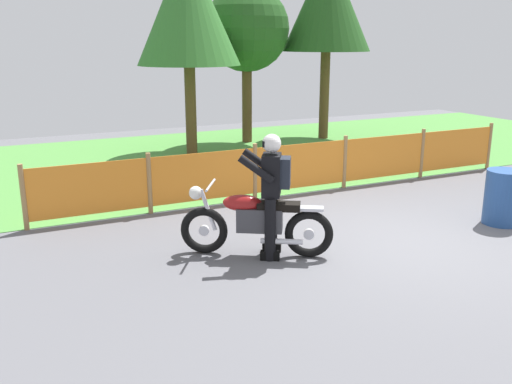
{
  "coord_description": "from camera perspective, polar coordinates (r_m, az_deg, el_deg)",
  "views": [
    {
      "loc": [
        -5.33,
        -6.05,
        2.88
      ],
      "look_at": [
        -2.18,
        0.47,
        0.9
      ],
      "focal_mm": 39.3,
      "sensor_mm": 36.0,
      "label": 1
    }
  ],
  "objects": [
    {
      "name": "tree_near_left",
      "position": [
        16.03,
        -0.96,
        16.2
      ],
      "size": [
        2.35,
        2.35,
        4.33
      ],
      "color": "brown",
      "rests_on": "ground"
    },
    {
      "name": "ground",
      "position": [
        8.57,
        14.7,
        -4.94
      ],
      "size": [
        24.0,
        24.0,
        0.02
      ],
      "primitive_type": "cube",
      "color": "#5B5B60"
    },
    {
      "name": "tree_leftmost",
      "position": [
        14.43,
        -6.98,
        18.27
      ],
      "size": [
        2.57,
        2.57,
        5.1
      ],
      "color": "brown",
      "rests_on": "ground"
    },
    {
      "name": "tree_near_right",
      "position": [
        16.81,
        7.27,
        18.71
      ],
      "size": [
        2.53,
        2.53,
        5.35
      ],
      "color": "brown",
      "rests_on": "ground"
    },
    {
      "name": "motorcycle_lead",
      "position": [
        7.62,
        -0.11,
        -3.03
      ],
      "size": [
        1.85,
        1.2,
        1.0
      ],
      "rotation": [
        0.0,
        0.0,
        2.59
      ],
      "color": "black",
      "rests_on": "ground"
    },
    {
      "name": "spare_drum",
      "position": [
        9.78,
        23.86,
        -0.49
      ],
      "size": [
        0.58,
        0.58,
        0.88
      ],
      "primitive_type": "cylinder",
      "color": "navy",
      "rests_on": "ground"
    },
    {
      "name": "barrier_fence",
      "position": [
        10.74,
        4.66,
        2.67
      ],
      "size": [
        9.98,
        0.08,
        1.05
      ],
      "color": "#997547",
      "rests_on": "ground"
    },
    {
      "name": "grass_verge",
      "position": [
        14.28,
        -3.34,
        3.66
      ],
      "size": [
        24.0,
        7.82,
        0.01
      ],
      "primitive_type": "cube",
      "color": "#4C8C3D",
      "rests_on": "ground"
    },
    {
      "name": "rider_lead",
      "position": [
        7.47,
        1.63,
        0.34
      ],
      "size": [
        0.79,
        0.71,
        1.69
      ],
      "rotation": [
        0.0,
        0.0,
        2.59
      ],
      "color": "black",
      "rests_on": "ground"
    }
  ]
}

